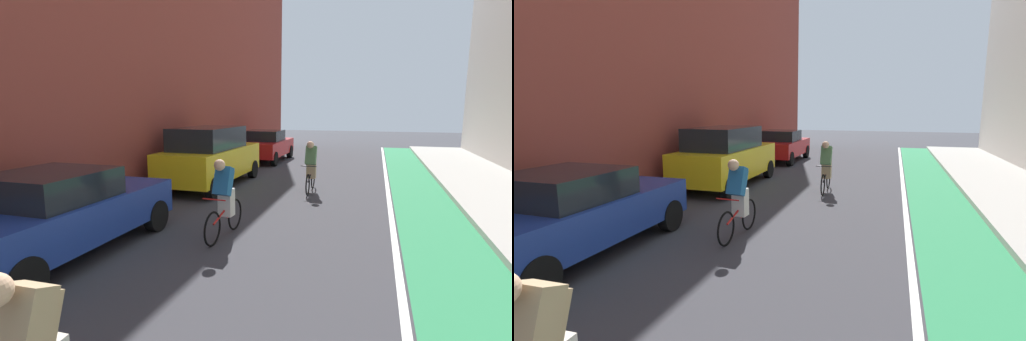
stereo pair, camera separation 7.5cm
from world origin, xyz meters
The scene contains 8 objects.
ground_plane centered at (0.00, 13.33, 0.00)m, with size 76.25×76.25×0.00m, color #38383D.
bike_lane_paint centered at (3.41, 15.33, 0.00)m, with size 1.60×34.66×0.00m, color #2D8451.
lane_divider_stripe centered at (2.51, 15.33, 0.00)m, with size 0.12×34.66×0.00m, color white.
parked_sedan_blue centered at (-3.16, 11.24, 0.79)m, with size 1.97×4.31×1.53m.
parked_suv_yellow_cab centered at (-3.16, 17.58, 1.02)m, with size 1.94×4.71×1.98m.
parked_sedan_red centered at (-3.16, 23.99, 0.79)m, with size 2.03×4.24×1.53m.
cyclist_trailing centered at (-0.77, 12.98, 0.85)m, with size 0.48×1.72×1.62m.
cyclist_far centered at (0.18, 17.69, 0.81)m, with size 0.48×1.70×1.60m.
Camera 2 is at (2.12, 6.25, 2.57)m, focal length 26.26 mm.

